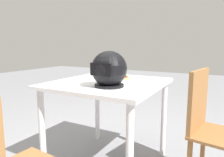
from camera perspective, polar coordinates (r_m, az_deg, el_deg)
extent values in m
cube|color=white|center=(1.77, -0.95, -1.33)|extent=(0.89, 0.94, 0.03)
cylinder|color=white|center=(2.10, 14.09, -10.79)|extent=(0.05, 0.05, 0.74)
cylinder|color=white|center=(2.40, -4.08, -8.07)|extent=(0.05, 0.05, 0.74)
cylinder|color=white|center=(1.81, -18.70, -14.34)|extent=(0.05, 0.05, 0.74)
cylinder|color=white|center=(1.85, 0.90, -0.23)|extent=(0.29, 0.29, 0.01)
cylinder|color=tan|center=(1.85, 0.91, 0.23)|extent=(0.26, 0.26, 0.02)
cylinder|color=red|center=(1.85, 0.91, 0.55)|extent=(0.23, 0.23, 0.00)
sphere|color=#234C1E|center=(1.80, 1.28, 0.70)|extent=(0.03, 0.03, 0.03)
sphere|color=#234C1E|center=(1.80, 3.44, 0.75)|extent=(0.04, 0.04, 0.04)
sphere|color=#234C1E|center=(1.87, 0.80, 1.04)|extent=(0.04, 0.04, 0.04)
sphere|color=#234C1E|center=(1.78, 0.08, 0.59)|extent=(0.03, 0.03, 0.03)
cylinder|color=#E0D172|center=(1.82, 0.73, 0.75)|extent=(0.02, 0.02, 0.02)
cylinder|color=#E0D172|center=(1.78, -0.88, 0.51)|extent=(0.03, 0.03, 0.01)
cylinder|color=#E0D172|center=(1.87, 2.00, 0.91)|extent=(0.02, 0.02, 0.01)
cylinder|color=#E0D172|center=(1.94, 1.51, 1.30)|extent=(0.02, 0.02, 0.02)
sphere|color=black|center=(1.53, -0.81, 2.66)|extent=(0.27, 0.27, 0.27)
cylinder|color=black|center=(1.55, -0.80, -1.90)|extent=(0.22, 0.22, 0.02)
cube|color=black|center=(1.43, -3.14, 2.48)|extent=(0.17, 0.02, 0.09)
cube|color=#996638|center=(1.70, 28.40, -13.92)|extent=(0.46, 0.46, 0.02)
cube|color=#996638|center=(1.66, 22.71, -5.45)|extent=(0.10, 0.38, 0.45)
cylinder|color=#996638|center=(1.97, 23.77, -17.53)|extent=(0.04, 0.04, 0.43)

